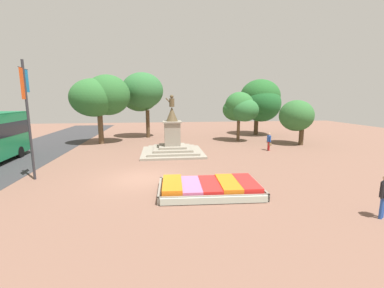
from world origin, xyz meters
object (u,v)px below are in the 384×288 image
(statue_monument, at_px, (172,143))
(banner_pole, at_px, (28,116))
(pedestrian_with_handbag, at_px, (269,141))
(pedestrian_near_planter, at_px, (384,193))
(flower_planter, at_px, (210,188))

(statue_monument, relative_size, banner_pole, 0.77)
(banner_pole, distance_m, pedestrian_with_handbag, 18.65)
(statue_monument, xyz_separation_m, pedestrian_near_planter, (7.59, -13.37, 0.14))
(statue_monument, relative_size, pedestrian_with_handbag, 3.23)
(pedestrian_near_planter, bearing_deg, statue_monument, 119.58)
(statue_monument, distance_m, banner_pole, 10.90)
(pedestrian_with_handbag, bearing_deg, banner_pole, -159.12)
(flower_planter, height_order, pedestrian_near_planter, pedestrian_near_planter)
(pedestrian_near_planter, bearing_deg, pedestrian_with_handbag, 84.74)
(flower_planter, distance_m, statue_monument, 9.88)
(statue_monument, relative_size, pedestrian_near_planter, 2.96)
(flower_planter, distance_m, banner_pole, 10.93)
(banner_pole, height_order, pedestrian_with_handbag, banner_pole)
(banner_pole, height_order, pedestrian_near_planter, banner_pole)
(pedestrian_with_handbag, relative_size, pedestrian_near_planter, 0.92)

